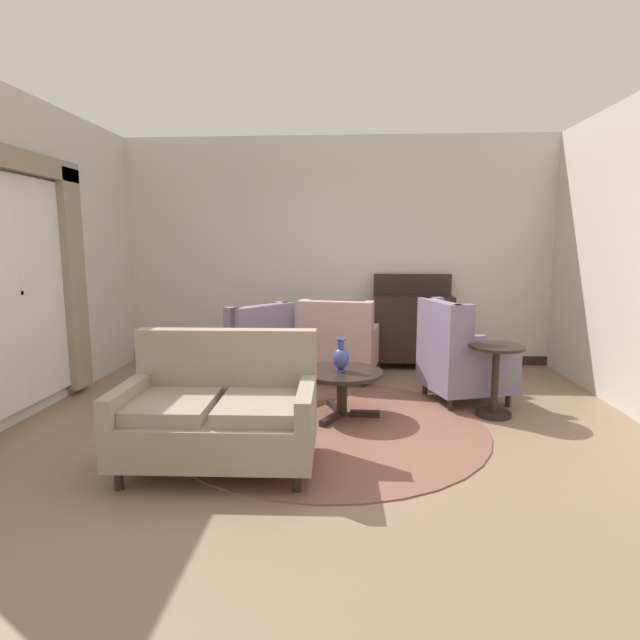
{
  "coord_description": "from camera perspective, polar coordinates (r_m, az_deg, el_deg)",
  "views": [
    {
      "loc": [
        0.19,
        -4.07,
        1.64
      ],
      "look_at": [
        -0.11,
        0.91,
        0.88
      ],
      "focal_mm": 28.23,
      "sensor_mm": 36.0,
      "label": 1
    }
  ],
  "objects": [
    {
      "name": "window_with_curtains",
      "position": [
        5.35,
        -30.77,
        4.35
      ],
      "size": [
        0.12,
        1.98,
        2.41
      ],
      "color": "silver"
    },
    {
      "name": "wall_left",
      "position": [
        5.81,
        -28.94,
        6.45
      ],
      "size": [
        0.08,
        3.96,
        3.05
      ],
      "primitive_type": "cube",
      "color": "beige",
      "rests_on": "ground"
    },
    {
      "name": "side_table",
      "position": [
        5.08,
        19.27,
        -5.76
      ],
      "size": [
        0.51,
        0.51,
        0.69
      ],
      "color": "black",
      "rests_on": "ground"
    },
    {
      "name": "area_rug",
      "position": [
        4.67,
        0.91,
        -11.8
      ],
      "size": [
        2.85,
        2.85,
        0.01
      ],
      "primitive_type": "cylinder",
      "color": "brown",
      "rests_on": "ground"
    },
    {
      "name": "settee",
      "position": [
        3.83,
        -11.3,
        -10.26
      ],
      "size": [
        1.42,
        0.88,
        0.98
      ],
      "rotation": [
        0.0,
        0.0,
        0.02
      ],
      "color": "gray",
      "rests_on": "ground"
    },
    {
      "name": "armchair_near_sideboard",
      "position": [
        5.88,
        -8.05,
        -3.46
      ],
      "size": [
        1.17,
        1.17,
        0.96
      ],
      "rotation": [
        0.0,
        0.0,
        4.05
      ],
      "color": "slate",
      "rests_on": "ground"
    },
    {
      "name": "wall_right",
      "position": [
        5.62,
        32.56,
        6.13
      ],
      "size": [
        0.08,
        3.96,
        3.05
      ],
      "primitive_type": "cube",
      "color": "beige",
      "rests_on": "ground"
    },
    {
      "name": "ground",
      "position": [
        4.39,
        0.74,
        -13.25
      ],
      "size": [
        8.14,
        8.14,
        0.0
      ],
      "primitive_type": "plane",
      "color": "#896B51"
    },
    {
      "name": "armchair_near_window",
      "position": [
        6.04,
        2.15,
        -2.97
      ],
      "size": [
        0.98,
        0.96,
        0.99
      ],
      "rotation": [
        0.0,
        0.0,
        2.98
      ],
      "color": "tan",
      "rests_on": "ground"
    },
    {
      "name": "armchair_beside_settee",
      "position": [
        5.43,
        15.47,
        -4.3
      ],
      "size": [
        0.98,
        0.94,
        1.07
      ],
      "rotation": [
        0.0,
        0.0,
        1.87
      ],
      "color": "slate",
      "rests_on": "ground"
    },
    {
      "name": "coffee_table",
      "position": [
        4.78,
        2.52,
        -6.87
      ],
      "size": [
        0.77,
        0.77,
        0.45
      ],
      "color": "black",
      "rests_on": "ground"
    },
    {
      "name": "porcelain_vase",
      "position": [
        4.7,
        2.37,
        -4.26
      ],
      "size": [
        0.15,
        0.15,
        0.32
      ],
      "color": "#384C93",
      "rests_on": "coffee_table"
    },
    {
      "name": "baseboard_back",
      "position": [
        7.02,
        1.81,
        -4.33
      ],
      "size": [
        5.81,
        0.03,
        0.12
      ],
      "primitive_type": "cube",
      "color": "black",
      "rests_on": "ground"
    },
    {
      "name": "wall_back",
      "position": [
        6.9,
        1.88,
        7.7
      ],
      "size": [
        5.97,
        0.08,
        3.05
      ],
      "primitive_type": "cube",
      "color": "beige",
      "rests_on": "ground"
    },
    {
      "name": "sideboard",
      "position": [
        6.74,
        10.46,
        -0.8
      ],
      "size": [
        1.03,
        0.38,
        1.24
      ],
      "color": "black",
      "rests_on": "ground"
    }
  ]
}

